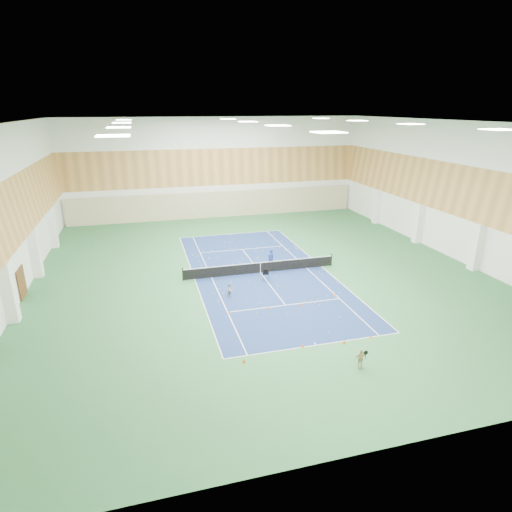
# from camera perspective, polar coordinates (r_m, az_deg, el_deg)

# --- Properties ---
(ground) EXTENTS (40.00, 40.00, 0.00)m
(ground) POSITION_cam_1_polar(r_m,az_deg,el_deg) (35.65, 0.60, -2.26)
(ground) COLOR #2A6336
(ground) RESTS_ON ground
(room_shell) EXTENTS (36.00, 40.00, 12.00)m
(room_shell) POSITION_cam_1_polar(r_m,az_deg,el_deg) (33.91, 0.63, 7.22)
(room_shell) COLOR white
(room_shell) RESTS_ON ground
(wood_cladding) EXTENTS (36.00, 40.00, 8.00)m
(wood_cladding) POSITION_cam_1_polar(r_m,az_deg,el_deg) (33.55, 0.64, 10.56)
(wood_cladding) COLOR #C68A49
(wood_cladding) RESTS_ON room_shell
(ceiling_light_grid) EXTENTS (21.40, 25.40, 0.06)m
(ceiling_light_grid) POSITION_cam_1_polar(r_m,az_deg,el_deg) (33.18, 0.67, 17.26)
(ceiling_light_grid) COLOR white
(ceiling_light_grid) RESTS_ON room_shell
(court_surface) EXTENTS (10.97, 23.77, 0.01)m
(court_surface) POSITION_cam_1_polar(r_m,az_deg,el_deg) (35.65, 0.60, -2.25)
(court_surface) COLOR navy
(court_surface) RESTS_ON ground
(tennis_balls_scatter) EXTENTS (10.57, 22.77, 0.07)m
(tennis_balls_scatter) POSITION_cam_1_polar(r_m,az_deg,el_deg) (35.63, 0.60, -2.19)
(tennis_balls_scatter) COLOR #C7EB28
(tennis_balls_scatter) RESTS_ON ground
(tennis_net) EXTENTS (12.80, 0.10, 1.10)m
(tennis_net) POSITION_cam_1_polar(r_m,az_deg,el_deg) (35.45, 0.60, -1.43)
(tennis_net) COLOR black
(tennis_net) RESTS_ON ground
(back_curtain) EXTENTS (35.40, 0.16, 3.20)m
(back_curtain) POSITION_cam_1_polar(r_m,az_deg,el_deg) (53.68, -5.19, 6.86)
(back_curtain) COLOR #C6B793
(back_curtain) RESTS_ON ground
(door_left_b) EXTENTS (0.08, 1.80, 2.20)m
(door_left_b) POSITION_cam_1_polar(r_m,az_deg,el_deg) (35.20, -28.77, -3.13)
(door_left_b) COLOR #593319
(door_left_b) RESTS_ON ground
(coach) EXTENTS (0.74, 0.63, 1.73)m
(coach) POSITION_cam_1_polar(r_m,az_deg,el_deg) (36.42, 1.97, -0.34)
(coach) COLOR #213698
(coach) RESTS_ON ground
(child_court) EXTENTS (0.66, 0.63, 1.07)m
(child_court) POSITION_cam_1_polar(r_m,az_deg,el_deg) (31.14, -3.46, -4.54)
(child_court) COLOR #919199
(child_court) RESTS_ON ground
(child_apron) EXTENTS (0.66, 0.30, 1.10)m
(child_apron) POSITION_cam_1_polar(r_m,az_deg,el_deg) (23.78, 13.75, -13.17)
(child_apron) COLOR tan
(child_apron) RESTS_ON ground
(ball_cart) EXTENTS (0.60, 0.60, 0.84)m
(ball_cart) POSITION_cam_1_polar(r_m,az_deg,el_deg) (33.97, 1.32, -2.62)
(ball_cart) COLOR black
(ball_cart) RESTS_ON ground
(cone_svc_a) EXTENTS (0.18, 0.18, 0.20)m
(cone_svc_a) POSITION_cam_1_polar(r_m,az_deg,el_deg) (28.87, -3.58, -7.50)
(cone_svc_a) COLOR #E4580C
(cone_svc_a) RESTS_ON ground
(cone_svc_b) EXTENTS (0.18, 0.18, 0.19)m
(cone_svc_b) POSITION_cam_1_polar(r_m,az_deg,el_deg) (29.49, 1.56, -6.87)
(cone_svc_b) COLOR #DF580B
(cone_svc_b) RESTS_ON ground
(cone_svc_c) EXTENTS (0.19, 0.19, 0.21)m
(cone_svc_c) POSITION_cam_1_polar(r_m,az_deg,el_deg) (30.01, 6.02, -6.48)
(cone_svc_c) COLOR #F6550C
(cone_svc_c) RESTS_ON ground
(cone_svc_d) EXTENTS (0.21, 0.21, 0.23)m
(cone_svc_d) POSITION_cam_1_polar(r_m,az_deg,el_deg) (31.89, 10.46, -5.07)
(cone_svc_d) COLOR #FF580D
(cone_svc_d) RESTS_ON ground
(cone_base_a) EXTENTS (0.20, 0.20, 0.22)m
(cone_base_a) POSITION_cam_1_polar(r_m,az_deg,el_deg) (23.81, -1.60, -13.76)
(cone_base_a) COLOR #E6580C
(cone_base_a) RESTS_ON ground
(cone_base_b) EXTENTS (0.19, 0.19, 0.21)m
(cone_base_b) POSITION_cam_1_polar(r_m,az_deg,el_deg) (25.25, 6.26, -11.80)
(cone_base_b) COLOR #E2570B
(cone_base_b) RESTS_ON ground
(cone_base_c) EXTENTS (0.21, 0.21, 0.23)m
(cone_base_c) POSITION_cam_1_polar(r_m,az_deg,el_deg) (25.96, 11.67, -11.15)
(cone_base_c) COLOR #D5550B
(cone_base_c) RESTS_ON ground
(cone_base_d) EXTENTS (0.18, 0.18, 0.20)m
(cone_base_d) POSITION_cam_1_polar(r_m,az_deg,el_deg) (26.90, 15.13, -10.34)
(cone_base_d) COLOR #DB580B
(cone_base_d) RESTS_ON ground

